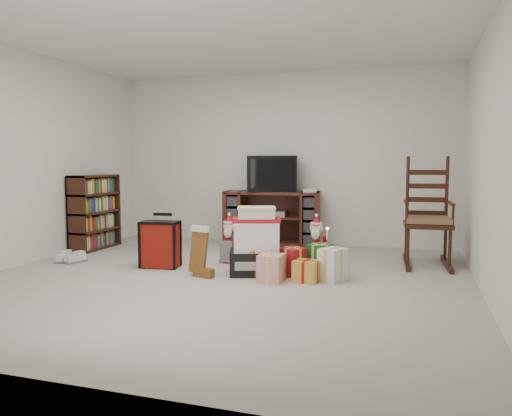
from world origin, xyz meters
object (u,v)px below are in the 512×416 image
Objects in this scene: rocking_chair at (427,226)px; mrs_claus_figurine at (229,246)px; bookshelf at (95,213)px; tv_stand at (272,218)px; sneaker_pair at (70,258)px; gift_cluster at (307,267)px; santa_figurine at (316,248)px; gift_pile at (256,245)px; red_suitcase at (160,244)px; teddy_bear at (255,261)px; crt_television at (272,174)px.

mrs_claus_figurine is at bearing -164.43° from rocking_chair.
tv_stand is at bearing 24.74° from bookshelf.
bookshelf reaches higher than sneaker_pair.
rocking_chair is at bearing 3.48° from bookshelf.
gift_cluster is at bearing -71.79° from tv_stand.
rocking_chair is 1.36m from santa_figurine.
gift_pile is 1.14m from red_suitcase.
tv_stand is 2.26× the size of red_suitcase.
mrs_claus_figurine is 0.71× the size of gift_cluster.
tv_stand is at bearing 115.45° from gift_cluster.
santa_figurine is 0.57m from gift_cluster.
teddy_bear is 2.17m from crt_television.
red_suitcase reaches higher than gift_cluster.
tv_stand reaches higher than santa_figurine.
santa_figurine is 1.84m from crt_television.
santa_figurine is (1.70, 0.52, -0.04)m from red_suitcase.
sneaker_pair is (-2.89, -0.59, -0.19)m from santa_figurine.
crt_television is at bearing 59.58° from red_suitcase.
crt_television reaches higher than teddy_bear.
bookshelf is 2.89× the size of teddy_bear.
mrs_claus_figurine is 0.75× the size of crt_television.
rocking_chair is 2.34m from crt_television.
tv_stand is 4.20× the size of sneaker_pair.
gift_pile is at bearing -6.56° from red_suitcase.
tv_stand is at bearing 82.35° from gift_pile.
tv_stand reaches higher than red_suitcase.
tv_stand is 1.76× the size of crt_television.
santa_figurine is (0.91, -1.37, -0.16)m from tv_stand.
bookshelf is at bearing 174.09° from santa_figurine.
bookshelf is 1.70× the size of santa_figurine.
mrs_claus_figurine is (-0.08, -1.54, -0.16)m from tv_stand.
santa_figurine is at bearing -157.37° from rocking_chair.
bookshelf is 1.71m from red_suitcase.
teddy_bear is at bearing -95.03° from crt_television.
bookshelf is 1.21× the size of gift_cluster.
bookshelf is 1.06m from sneaker_pair.
sneaker_pair is (-2.33, -0.10, -0.26)m from gift_pile.
bookshelf is at bearing 179.91° from rocking_chair.
santa_figurine is at bearing -63.68° from tv_stand.
gift_cluster is (1.71, -0.04, -0.14)m from red_suitcase.
rocking_chair is at bearing 17.08° from sneaker_pair.
gift_pile is at bearing -94.87° from crt_television.
gift_pile is at bearing 97.13° from teddy_bear.
teddy_bear is 0.59× the size of mrs_claus_figurine.
teddy_bear is at bearing -101.22° from gift_pile.
gift_pile is (-1.76, -1.09, -0.14)m from rocking_chair.
gift_pile is 0.84× the size of gift_cluster.
tv_stand is 0.64m from crt_television.
red_suitcase is at bearing -128.24° from crt_television.
teddy_bear is at bearing -178.33° from gift_cluster.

